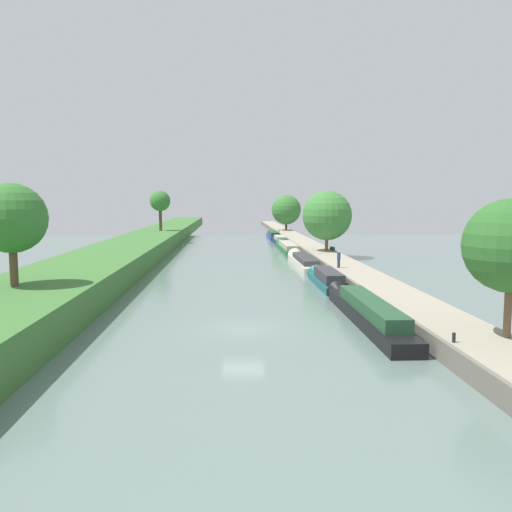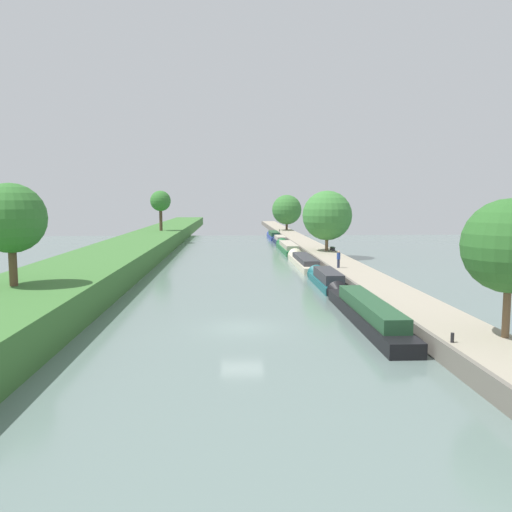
# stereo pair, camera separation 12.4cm
# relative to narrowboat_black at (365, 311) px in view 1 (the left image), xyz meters

# --- Properties ---
(ground_plane) EXTENTS (160.00, 160.00, 0.00)m
(ground_plane) POSITION_rel_narrowboat_black_xyz_m (-7.64, -1.36, -0.66)
(ground_plane) COLOR slate
(left_grassy_bank) EXTENTS (8.02, 260.00, 2.24)m
(left_grassy_bank) POSITION_rel_narrowboat_black_xyz_m (-20.83, -1.36, 0.46)
(left_grassy_bank) COLOR #3D7033
(left_grassy_bank) RESTS_ON ground_plane
(right_towpath) EXTENTS (3.76, 260.00, 0.99)m
(right_towpath) POSITION_rel_narrowboat_black_xyz_m (3.42, -1.36, -0.16)
(right_towpath) COLOR #9E937F
(right_towpath) RESTS_ON ground_plane
(stone_quay) EXTENTS (0.25, 260.00, 1.04)m
(stone_quay) POSITION_rel_narrowboat_black_xyz_m (1.41, -1.36, -0.14)
(stone_quay) COLOR #6B665B
(stone_quay) RESTS_ON ground_plane
(narrowboat_black) EXTENTS (1.81, 16.16, 2.04)m
(narrowboat_black) POSITION_rel_narrowboat_black_xyz_m (0.00, 0.00, 0.00)
(narrowboat_black) COLOR black
(narrowboat_black) RESTS_ON ground_plane
(narrowboat_teal) EXTENTS (1.89, 10.21, 2.05)m
(narrowboat_teal) POSITION_rel_narrowboat_black_xyz_m (0.07, 13.52, -0.08)
(narrowboat_teal) COLOR #195B60
(narrowboat_teal) RESTS_ON ground_plane
(narrowboat_cream) EXTENTS (2.03, 15.36, 1.93)m
(narrowboat_cream) POSITION_rel_narrowboat_black_xyz_m (0.03, 27.42, -0.15)
(narrowboat_cream) COLOR beige
(narrowboat_cream) RESTS_ON ground_plane
(narrowboat_green) EXTENTS (2.06, 16.58, 1.96)m
(narrowboat_green) POSITION_rel_narrowboat_black_xyz_m (0.08, 44.55, -0.12)
(narrowboat_green) COLOR #1E6033
(narrowboat_green) RESTS_ON ground_plane
(narrowboat_navy) EXTENTS (1.83, 10.70, 1.89)m
(narrowboat_navy) POSITION_rel_narrowboat_black_xyz_m (0.22, 57.88, -0.10)
(narrowboat_navy) COLOR #141E42
(narrowboat_navy) RESTS_ON ground_plane
(narrowboat_blue) EXTENTS (1.95, 12.75, 2.05)m
(narrowboat_blue) POSITION_rel_narrowboat_black_xyz_m (0.11, 69.59, -0.07)
(narrowboat_blue) COLOR #283D93
(narrowboat_blue) RESTS_ON ground_plane
(tree_rightbank_near) EXTENTS (4.43, 4.43, 6.59)m
(tree_rightbank_near) POSITION_rel_narrowboat_black_xyz_m (4.73, -7.73, 4.69)
(tree_rightbank_near) COLOR brown
(tree_rightbank_near) RESTS_ON right_towpath
(tree_rightbank_midnear) EXTENTS (6.32, 6.32, 7.70)m
(tree_rightbank_midnear) POSITION_rel_narrowboat_black_xyz_m (4.02, 34.28, 4.87)
(tree_rightbank_midnear) COLOR brown
(tree_rightbank_midnear) RESTS_ON right_towpath
(tree_rightbank_midfar) EXTENTS (6.39, 6.39, 7.64)m
(tree_rightbank_midfar) POSITION_rel_narrowboat_black_xyz_m (3.86, 80.20, 4.77)
(tree_rightbank_midfar) COLOR #4C3828
(tree_rightbank_midfar) RESTS_ON right_towpath
(tree_leftbank_downstream) EXTENTS (4.26, 4.26, 6.29)m
(tree_leftbank_downstream) POSITION_rel_narrowboat_black_xyz_m (-21.62, 0.94, 5.72)
(tree_leftbank_downstream) COLOR brown
(tree_leftbank_downstream) RESTS_ON left_grassy_bank
(tree_leftbank_upstream) EXTENTS (3.51, 3.51, 6.87)m
(tree_leftbank_upstream) POSITION_rel_narrowboat_black_xyz_m (-20.29, 58.32, 6.62)
(tree_leftbank_upstream) COLOR #4C3828
(tree_leftbank_upstream) RESTS_ON left_grassy_bank
(person_walking) EXTENTS (0.34, 0.34, 1.66)m
(person_walking) POSITION_rel_narrowboat_black_xyz_m (2.08, 17.72, 1.20)
(person_walking) COLOR #282D42
(person_walking) RESTS_ON right_towpath
(mooring_bollard_near) EXTENTS (0.16, 0.16, 0.45)m
(mooring_bollard_near) POSITION_rel_narrowboat_black_xyz_m (1.84, -8.47, 0.56)
(mooring_bollard_near) COLOR black
(mooring_bollard_near) RESTS_ON right_towpath
(mooring_bollard_far) EXTENTS (0.16, 0.16, 0.45)m
(mooring_bollard_far) POSITION_rel_narrowboat_black_xyz_m (1.84, 75.37, 0.56)
(mooring_bollard_far) COLOR black
(mooring_bollard_far) RESTS_ON right_towpath
(park_bench) EXTENTS (0.44, 1.50, 0.47)m
(park_bench) POSITION_rel_narrowboat_black_xyz_m (4.85, 34.53, 0.68)
(park_bench) COLOR #333338
(park_bench) RESTS_ON right_towpath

